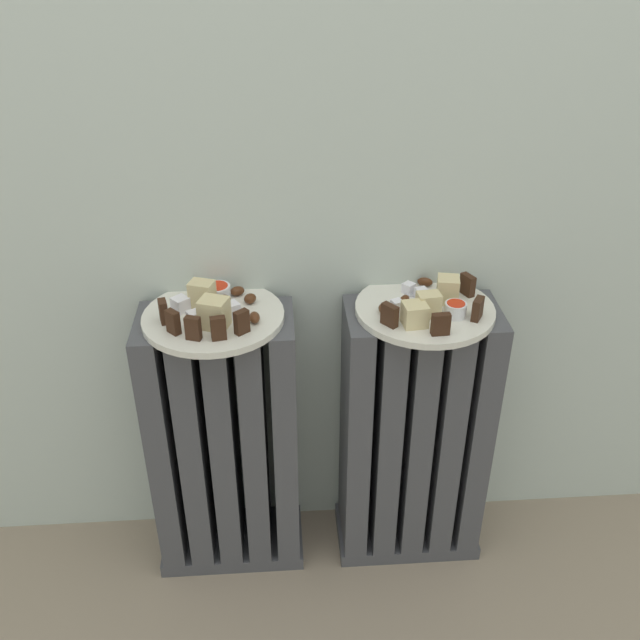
{
  "coord_description": "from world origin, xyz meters",
  "views": [
    {
      "loc": [
        -0.07,
        -0.77,
        1.19
      ],
      "look_at": [
        0.0,
        0.28,
        0.56
      ],
      "focal_mm": 39.25,
      "sensor_mm": 36.0,
      "label": 1
    }
  ],
  "objects_px": {
    "plate_left": "(213,317)",
    "fork": "(412,302)",
    "jam_bowl_left": "(217,291)",
    "radiator_left": "(225,446)",
    "plate_right": "(425,309)",
    "radiator_right": "(413,437)",
    "jam_bowl_right": "(455,309)"
  },
  "relations": [
    {
      "from": "jam_bowl_left",
      "to": "fork",
      "type": "height_order",
      "value": "jam_bowl_left"
    },
    {
      "from": "plate_left",
      "to": "jam_bowl_left",
      "type": "relative_size",
      "value": 5.24
    },
    {
      "from": "radiator_left",
      "to": "plate_right",
      "type": "bearing_deg",
      "value": -0.0
    },
    {
      "from": "jam_bowl_left",
      "to": "fork",
      "type": "xyz_separation_m",
      "value": [
        0.34,
        -0.04,
        -0.01
      ]
    },
    {
      "from": "plate_left",
      "to": "jam_bowl_right",
      "type": "xyz_separation_m",
      "value": [
        0.41,
        -0.04,
        0.02
      ]
    },
    {
      "from": "jam_bowl_left",
      "to": "plate_right",
      "type": "bearing_deg",
      "value": -9.02
    },
    {
      "from": "radiator_left",
      "to": "jam_bowl_right",
      "type": "xyz_separation_m",
      "value": [
        0.41,
        -0.04,
        0.31
      ]
    },
    {
      "from": "plate_left",
      "to": "fork",
      "type": "bearing_deg",
      "value": 2.44
    },
    {
      "from": "radiator_right",
      "to": "fork",
      "type": "bearing_deg",
      "value": 144.44
    },
    {
      "from": "radiator_left",
      "to": "fork",
      "type": "xyz_separation_m",
      "value": [
        0.35,
        0.01,
        0.3
      ]
    },
    {
      "from": "jam_bowl_left",
      "to": "fork",
      "type": "bearing_deg",
      "value": -7.13
    },
    {
      "from": "jam_bowl_right",
      "to": "plate_right",
      "type": "bearing_deg",
      "value": 141.14
    },
    {
      "from": "plate_right",
      "to": "fork",
      "type": "height_order",
      "value": "fork"
    },
    {
      "from": "fork",
      "to": "jam_bowl_left",
      "type": "bearing_deg",
      "value": 172.87
    },
    {
      "from": "jam_bowl_left",
      "to": "radiator_right",
      "type": "bearing_deg",
      "value": -9.02
    },
    {
      "from": "jam_bowl_right",
      "to": "radiator_right",
      "type": "bearing_deg",
      "value": 141.14
    },
    {
      "from": "plate_right",
      "to": "jam_bowl_left",
      "type": "xyz_separation_m",
      "value": [
        -0.36,
        0.06,
        0.02
      ]
    },
    {
      "from": "jam_bowl_left",
      "to": "radiator_left",
      "type": "bearing_deg",
      "value": -94.99
    },
    {
      "from": "plate_left",
      "to": "fork",
      "type": "relative_size",
      "value": 2.42
    },
    {
      "from": "radiator_left",
      "to": "jam_bowl_left",
      "type": "height_order",
      "value": "jam_bowl_left"
    },
    {
      "from": "radiator_left",
      "to": "radiator_right",
      "type": "relative_size",
      "value": 1.0
    },
    {
      "from": "plate_left",
      "to": "fork",
      "type": "height_order",
      "value": "fork"
    },
    {
      "from": "plate_right",
      "to": "jam_bowl_left",
      "type": "height_order",
      "value": "jam_bowl_left"
    },
    {
      "from": "radiator_left",
      "to": "jam_bowl_left",
      "type": "relative_size",
      "value": 12.07
    },
    {
      "from": "plate_left",
      "to": "jam_bowl_left",
      "type": "height_order",
      "value": "jam_bowl_left"
    },
    {
      "from": "plate_right",
      "to": "plate_left",
      "type": "bearing_deg",
      "value": 180.0
    },
    {
      "from": "radiator_left",
      "to": "jam_bowl_right",
      "type": "bearing_deg",
      "value": -4.95
    },
    {
      "from": "radiator_right",
      "to": "fork",
      "type": "relative_size",
      "value": 5.57
    },
    {
      "from": "radiator_left",
      "to": "plate_left",
      "type": "xyz_separation_m",
      "value": [
        0.0,
        -0.0,
        0.29
      ]
    },
    {
      "from": "plate_right",
      "to": "fork",
      "type": "relative_size",
      "value": 2.42
    },
    {
      "from": "plate_right",
      "to": "jam_bowl_left",
      "type": "distance_m",
      "value": 0.37
    },
    {
      "from": "radiator_left",
      "to": "plate_right",
      "type": "distance_m",
      "value": 0.47
    }
  ]
}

